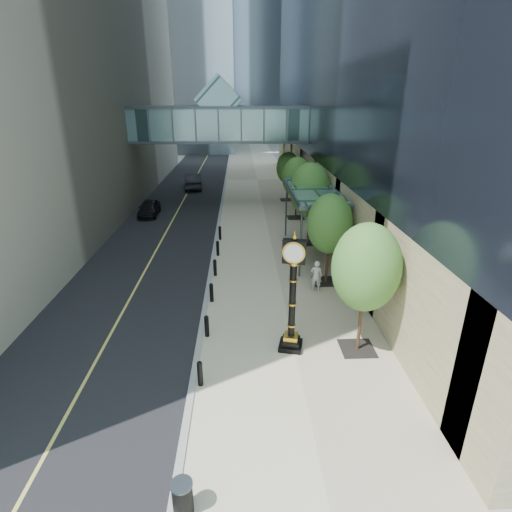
# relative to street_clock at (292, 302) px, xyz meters

# --- Properties ---
(ground) EXTENTS (320.00, 320.00, 0.00)m
(ground) POSITION_rel_street_clock_xyz_m (-0.84, -3.18, -2.21)
(ground) COLOR gray
(ground) RESTS_ON ground
(road) EXTENTS (8.00, 180.00, 0.02)m
(road) POSITION_rel_street_clock_xyz_m (-7.84, 36.82, -2.20)
(road) COLOR black
(road) RESTS_ON ground
(sidewalk) EXTENTS (8.00, 180.00, 0.06)m
(sidewalk) POSITION_rel_street_clock_xyz_m (0.16, 36.82, -2.18)
(sidewalk) COLOR #BBAF90
(sidewalk) RESTS_ON ground
(curb) EXTENTS (0.25, 180.00, 0.07)m
(curb) POSITION_rel_street_clock_xyz_m (-3.84, 36.82, -2.18)
(curb) COLOR gray
(curb) RESTS_ON ground
(distant_tower_c) EXTENTS (22.00, 22.00, 65.00)m
(distant_tower_c) POSITION_rel_street_clock_xyz_m (-6.84, 116.82, 30.29)
(distant_tower_c) COLOR #96ACBD
(distant_tower_c) RESTS_ON ground
(skywalk) EXTENTS (17.00, 4.20, 5.80)m
(skywalk) POSITION_rel_street_clock_xyz_m (-3.84, 24.82, 5.50)
(skywalk) COLOR #477171
(skywalk) RESTS_ON ground
(entrance_canopy) EXTENTS (3.00, 8.00, 4.38)m
(entrance_canopy) POSITION_rel_street_clock_xyz_m (2.64, 10.82, 1.98)
(entrance_canopy) COLOR #383F44
(entrance_canopy) RESTS_ON ground
(bollard_row) EXTENTS (0.20, 16.20, 0.90)m
(bollard_row) POSITION_rel_street_clock_xyz_m (-3.54, 5.82, -1.70)
(bollard_row) COLOR black
(bollard_row) RESTS_ON sidewalk
(street_trees) EXTENTS (2.78, 28.49, 5.71)m
(street_trees) POSITION_rel_street_clock_xyz_m (2.76, 12.02, 1.41)
(street_trees) COLOR black
(street_trees) RESTS_ON sidewalk
(street_clock) EXTENTS (1.12, 1.12, 4.97)m
(street_clock) POSITION_rel_street_clock_xyz_m (0.00, 0.00, 0.00)
(street_clock) COLOR black
(street_clock) RESTS_ON sidewalk
(trash_bin) EXTENTS (0.55, 0.55, 0.90)m
(trash_bin) POSITION_rel_street_clock_xyz_m (-3.54, -6.95, -1.70)
(trash_bin) COLOR black
(trash_bin) RESTS_ON sidewalk
(pedestrian) EXTENTS (0.70, 0.54, 1.73)m
(pedestrian) POSITION_rel_street_clock_xyz_m (1.98, 5.24, -1.29)
(pedestrian) COLOR #BCB5AC
(pedestrian) RESTS_ON sidewalk
(car_near) EXTENTS (1.64, 3.95, 1.34)m
(car_near) POSITION_rel_street_clock_xyz_m (-10.09, 20.68, -1.53)
(car_near) COLOR black
(car_near) RESTS_ON road
(car_far) EXTENTS (2.46, 5.38, 1.71)m
(car_far) POSITION_rel_street_clock_xyz_m (-7.42, 32.00, -1.34)
(car_far) COLOR black
(car_far) RESTS_ON road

